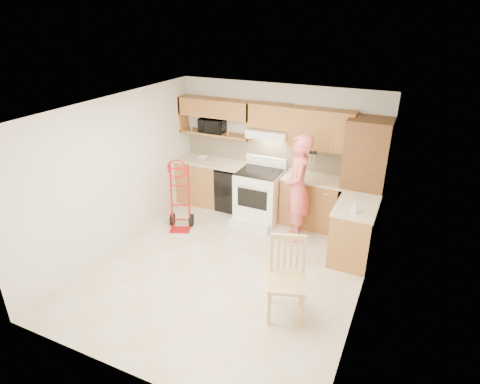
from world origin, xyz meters
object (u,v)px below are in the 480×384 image
Objects in this scene: microwave at (212,125)px; hand_truck at (179,198)px; range at (258,193)px; person at (298,189)px; dining_chair at (287,280)px.

hand_truck is at bearing -94.93° from microwave.
person is (0.84, -0.30, 0.35)m from range.
person is at bearing 85.73° from dining_chair.
person reaches higher than dining_chair.
hand_truck is 2.86m from dining_chair.
dining_chair is at bearing -4.38° from person.
dining_chair is at bearing -59.32° from range.
range is at bearing 102.10° from dining_chair.
range is at bearing -128.24° from person.
hand_truck is (-2.01, -0.57, -0.33)m from person.
microwave is 0.27× the size of person.
range is at bearing 15.80° from hand_truck.
hand_truck is at bearing -92.74° from person.
microwave is 1.63m from range.
person is at bearing -25.02° from microwave.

